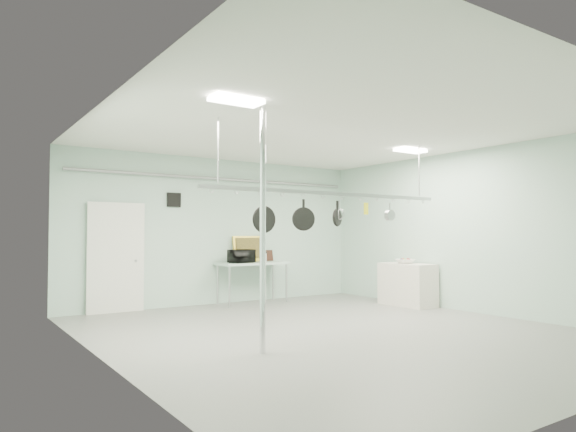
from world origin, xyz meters
TOP-DOWN VIEW (x-y plane):
  - floor at (0.00, 0.00)m, footprint 8.00×8.00m
  - ceiling at (0.00, 0.00)m, footprint 7.00×8.00m
  - back_wall at (0.00, 3.99)m, footprint 7.00×0.02m
  - right_wall at (3.49, 0.00)m, footprint 0.02×8.00m
  - door at (-2.30, 3.94)m, footprint 1.10×0.10m
  - wall_vent at (-1.10, 3.97)m, footprint 0.30×0.04m
  - conduit_pipe at (0.00, 3.90)m, footprint 6.60×0.07m
  - chrome_pole at (-1.70, -0.60)m, footprint 0.08×0.08m
  - prep_table at (0.60, 3.60)m, footprint 1.60×0.70m
  - side_cabinet at (3.15, 1.40)m, footprint 0.60×1.20m
  - pot_rack at (0.20, 0.30)m, footprint 4.80×0.06m
  - light_panel_left at (-2.20, -0.80)m, footprint 0.65×0.30m
  - light_panel_right at (2.40, 0.60)m, footprint 0.65×0.30m
  - microwave at (0.29, 3.54)m, footprint 0.56×0.41m
  - coffee_canister at (0.86, 3.57)m, footprint 0.17×0.17m
  - painting_large at (0.67, 3.90)m, footprint 0.78×0.13m
  - painting_small at (1.16, 3.90)m, footprint 0.30×0.09m
  - fruit_bowl at (3.12, 1.42)m, footprint 0.47×0.47m
  - skillet_left at (-1.13, 0.30)m, footprint 0.41×0.07m
  - skillet_mid at (-0.39, 0.30)m, footprint 0.37×0.19m
  - skillet_right at (0.30, 0.30)m, footprint 0.29×0.18m
  - whisk at (0.34, 0.30)m, footprint 0.20×0.20m
  - grater at (0.94, 0.30)m, footprint 0.09×0.04m
  - saucepan at (1.52, 0.30)m, footprint 0.20×0.11m
  - fruit_cluster at (3.12, 1.42)m, footprint 0.24×0.24m

SIDE VIEW (x-z plane):
  - floor at x=0.00m, z-range 0.00..0.00m
  - side_cabinet at x=3.15m, z-range 0.00..0.90m
  - prep_table at x=0.60m, z-range 0.38..1.28m
  - fruit_bowl at x=3.12m, z-range 0.90..0.99m
  - fruit_cluster at x=3.12m, z-range 0.94..1.03m
  - coffee_canister at x=0.86m, z-range 0.91..1.10m
  - painting_small at x=1.16m, z-range 0.90..1.16m
  - microwave at x=0.29m, z-range 0.91..1.19m
  - door at x=-2.30m, z-range -0.05..2.15m
  - painting_large at x=0.67m, z-range 0.90..1.49m
  - back_wall at x=0.00m, z-range 0.00..3.20m
  - right_wall at x=3.49m, z-range 0.00..3.20m
  - chrome_pole at x=-1.70m, z-range 0.00..3.20m
  - skillet_left at x=-1.13m, z-range 1.55..2.09m
  - skillet_mid at x=-0.39m, z-range 1.58..2.09m
  - skillet_right at x=0.30m, z-range 1.66..2.09m
  - saucepan at x=1.52m, z-range 1.76..2.09m
  - whisk at x=0.34m, z-range 1.76..2.09m
  - grater at x=0.94m, z-range 1.86..2.09m
  - pot_rack at x=0.20m, z-range 1.73..2.73m
  - wall_vent at x=-1.10m, z-range 2.10..2.40m
  - conduit_pipe at x=0.00m, z-range 2.71..2.79m
  - light_panel_left at x=-2.20m, z-range 3.14..3.19m
  - light_panel_right at x=2.40m, z-range 3.14..3.19m
  - ceiling at x=0.00m, z-range 3.18..3.20m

